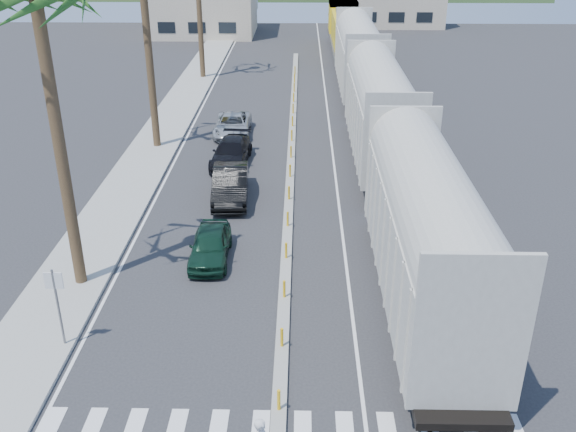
{
  "coord_description": "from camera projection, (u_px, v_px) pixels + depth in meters",
  "views": [
    {
      "loc": [
        0.57,
        -15.4,
        13.33
      ],
      "look_at": [
        0.07,
        8.18,
        2.0
      ],
      "focal_mm": 40.0,
      "sensor_mm": 36.0,
      "label": 1
    }
  ],
  "objects": [
    {
      "name": "sidewalk",
      "position": [
        164.0,
        131.0,
        42.32
      ],
      "size": [
        3.0,
        90.0,
        0.15
      ],
      "primitive_type": "cube",
      "color": "gray",
      "rests_on": "ground"
    },
    {
      "name": "median",
      "position": [
        291.0,
        159.0,
        37.61
      ],
      "size": [
        0.45,
        60.0,
        0.85
      ],
      "color": "gray",
      "rests_on": "ground"
    },
    {
      "name": "car_third",
      "position": [
        231.0,
        152.0,
        36.8
      ],
      "size": [
        2.65,
        5.11,
        1.4
      ],
      "primitive_type": "imported",
      "rotation": [
        0.0,
        0.0,
        -0.07
      ],
      "color": "black",
      "rests_on": "ground"
    },
    {
      "name": "street_sign",
      "position": [
        57.0,
        297.0,
        20.75
      ],
      "size": [
        0.6,
        0.08,
        3.0
      ],
      "color": "slate",
      "rests_on": "ground"
    },
    {
      "name": "freight_train",
      "position": [
        370.0,
        89.0,
        41.11
      ],
      "size": [
        3.0,
        60.94,
        5.85
      ],
      "color": "#AAA89C",
      "rests_on": "ground"
    },
    {
      "name": "car_lead",
      "position": [
        210.0,
        245.0,
        26.71
      ],
      "size": [
        1.7,
        3.99,
        1.35
      ],
      "primitive_type": "imported",
      "rotation": [
        0.0,
        0.0,
        0.01
      ],
      "color": "#0F2F20",
      "rests_on": "ground"
    },
    {
      "name": "rails",
      "position": [
        364.0,
        120.0,
        44.79
      ],
      "size": [
        1.56,
        100.0,
        0.06
      ],
      "color": "black",
      "rests_on": "ground"
    },
    {
      "name": "car_rear",
      "position": [
        233.0,
        125.0,
        41.62
      ],
      "size": [
        2.34,
        4.88,
        1.34
      ],
      "primitive_type": "imported",
      "rotation": [
        0.0,
        0.0,
        0.01
      ],
      "color": "#B4B7B9",
      "rests_on": "ground"
    },
    {
      "name": "lane_markings",
      "position": [
        260.0,
        133.0,
        42.23
      ],
      "size": [
        9.42,
        90.0,
        0.01
      ],
      "color": "silver",
      "rests_on": "ground"
    },
    {
      "name": "ground",
      "position": [
        280.0,
        390.0,
        19.66
      ],
      "size": [
        140.0,
        140.0,
        0.0
      ],
      "primitive_type": "plane",
      "color": "#28282B",
      "rests_on": "ground"
    },
    {
      "name": "car_second",
      "position": [
        230.0,
        184.0,
        32.25
      ],
      "size": [
        2.34,
        5.14,
        1.62
      ],
      "primitive_type": "imported",
      "rotation": [
        0.0,
        0.0,
        0.06
      ],
      "color": "black",
      "rests_on": "ground"
    }
  ]
}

